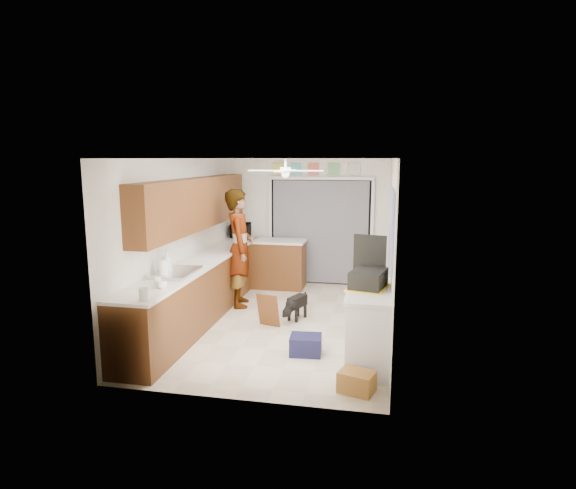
{
  "coord_description": "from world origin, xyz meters",
  "views": [
    {
      "loc": [
        1.46,
        -7.0,
        2.5
      ],
      "look_at": [
        0.0,
        0.4,
        1.15
      ],
      "focal_mm": 30.0,
      "sensor_mm": 36.0,
      "label": 1
    }
  ],
  "objects_px": {
    "soap_bottle": "(167,262)",
    "paper_towel_roll": "(164,269)",
    "cup": "(162,284)",
    "dog": "(297,306)",
    "microwave": "(241,230)",
    "man": "(240,248)",
    "navy_crate": "(306,345)",
    "cardboard_box": "(357,382)",
    "suitcase": "(368,279)"
  },
  "relations": [
    {
      "from": "paper_towel_roll",
      "to": "suitcase",
      "type": "xyz_separation_m",
      "value": [
        2.68,
        0.03,
        -0.01
      ]
    },
    {
      "from": "suitcase",
      "to": "man",
      "type": "distance_m",
      "value": 2.92
    },
    {
      "from": "cup",
      "to": "paper_towel_roll",
      "type": "height_order",
      "value": "paper_towel_roll"
    },
    {
      "from": "microwave",
      "to": "navy_crate",
      "type": "relative_size",
      "value": 1.23
    },
    {
      "from": "cup",
      "to": "dog",
      "type": "xyz_separation_m",
      "value": [
        1.34,
        1.89,
        -0.78
      ]
    },
    {
      "from": "microwave",
      "to": "man",
      "type": "bearing_deg",
      "value": -167.34
    },
    {
      "from": "navy_crate",
      "to": "dog",
      "type": "bearing_deg",
      "value": 104.68
    },
    {
      "from": "microwave",
      "to": "navy_crate",
      "type": "bearing_deg",
      "value": -154.39
    },
    {
      "from": "soap_bottle",
      "to": "paper_towel_roll",
      "type": "xyz_separation_m",
      "value": [
        0.04,
        -0.21,
        -0.05
      ]
    },
    {
      "from": "suitcase",
      "to": "cup",
      "type": "bearing_deg",
      "value": -154.59
    },
    {
      "from": "dog",
      "to": "suitcase",
      "type": "bearing_deg",
      "value": -29.08
    },
    {
      "from": "microwave",
      "to": "man",
      "type": "relative_size",
      "value": 0.25
    },
    {
      "from": "man",
      "to": "navy_crate",
      "type": "bearing_deg",
      "value": -158.27
    },
    {
      "from": "soap_bottle",
      "to": "man",
      "type": "height_order",
      "value": "man"
    },
    {
      "from": "paper_towel_roll",
      "to": "dog",
      "type": "relative_size",
      "value": 0.45
    },
    {
      "from": "cup",
      "to": "cardboard_box",
      "type": "xyz_separation_m",
      "value": [
        2.4,
        -0.35,
        -0.87
      ]
    },
    {
      "from": "cardboard_box",
      "to": "suitcase",
      "type": "bearing_deg",
      "value": 85.49
    },
    {
      "from": "navy_crate",
      "to": "cardboard_box",
      "type": "bearing_deg",
      "value": -52.2
    },
    {
      "from": "soap_bottle",
      "to": "microwave",
      "type": "bearing_deg",
      "value": 88.87
    },
    {
      "from": "cardboard_box",
      "to": "dog",
      "type": "xyz_separation_m",
      "value": [
        -1.06,
        2.25,
        0.1
      ]
    },
    {
      "from": "cup",
      "to": "paper_towel_roll",
      "type": "distance_m",
      "value": 0.55
    },
    {
      "from": "cup",
      "to": "cardboard_box",
      "type": "relative_size",
      "value": 0.33
    },
    {
      "from": "paper_towel_roll",
      "to": "suitcase",
      "type": "bearing_deg",
      "value": 0.73
    },
    {
      "from": "cup",
      "to": "man",
      "type": "distance_m",
      "value": 2.45
    },
    {
      "from": "paper_towel_roll",
      "to": "cardboard_box",
      "type": "xyz_separation_m",
      "value": [
        2.61,
        -0.85,
        -0.94
      ]
    },
    {
      "from": "microwave",
      "to": "suitcase",
      "type": "xyz_separation_m",
      "value": [
        2.66,
        -3.44,
        -0.03
      ]
    },
    {
      "from": "paper_towel_roll",
      "to": "man",
      "type": "height_order",
      "value": "man"
    },
    {
      "from": "microwave",
      "to": "dog",
      "type": "relative_size",
      "value": 0.92
    },
    {
      "from": "soap_bottle",
      "to": "cup",
      "type": "height_order",
      "value": "soap_bottle"
    },
    {
      "from": "soap_bottle",
      "to": "navy_crate",
      "type": "distance_m",
      "value": 2.19
    },
    {
      "from": "suitcase",
      "to": "man",
      "type": "xyz_separation_m",
      "value": [
        -2.22,
        1.9,
        -0.05
      ]
    },
    {
      "from": "cardboard_box",
      "to": "man",
      "type": "distance_m",
      "value": 3.63
    },
    {
      "from": "soap_bottle",
      "to": "navy_crate",
      "type": "bearing_deg",
      "value": -4.54
    },
    {
      "from": "cup",
      "to": "navy_crate",
      "type": "bearing_deg",
      "value": 18.31
    },
    {
      "from": "microwave",
      "to": "cardboard_box",
      "type": "relative_size",
      "value": 1.33
    },
    {
      "from": "microwave",
      "to": "soap_bottle",
      "type": "distance_m",
      "value": 3.27
    },
    {
      "from": "navy_crate",
      "to": "cup",
      "type": "bearing_deg",
      "value": -161.69
    },
    {
      "from": "cup",
      "to": "dog",
      "type": "distance_m",
      "value": 2.45
    },
    {
      "from": "suitcase",
      "to": "navy_crate",
      "type": "xyz_separation_m",
      "value": [
        -0.78,
        0.02,
        -0.93
      ]
    },
    {
      "from": "microwave",
      "to": "dog",
      "type": "bearing_deg",
      "value": -146.89
    },
    {
      "from": "paper_towel_roll",
      "to": "navy_crate",
      "type": "bearing_deg",
      "value": 1.74
    },
    {
      "from": "navy_crate",
      "to": "dog",
      "type": "height_order",
      "value": "dog"
    },
    {
      "from": "paper_towel_roll",
      "to": "man",
      "type": "bearing_deg",
      "value": 76.61
    },
    {
      "from": "man",
      "to": "cup",
      "type": "bearing_deg",
      "value": 158.37
    },
    {
      "from": "navy_crate",
      "to": "man",
      "type": "bearing_deg",
      "value": 127.58
    },
    {
      "from": "dog",
      "to": "cup",
      "type": "bearing_deg",
      "value": -104.02
    },
    {
      "from": "soap_bottle",
      "to": "paper_towel_roll",
      "type": "distance_m",
      "value": 0.22
    },
    {
      "from": "paper_towel_roll",
      "to": "navy_crate",
      "type": "relative_size",
      "value": 0.6
    },
    {
      "from": "suitcase",
      "to": "dog",
      "type": "height_order",
      "value": "suitcase"
    },
    {
      "from": "cardboard_box",
      "to": "man",
      "type": "bearing_deg",
      "value": 127.65
    }
  ]
}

